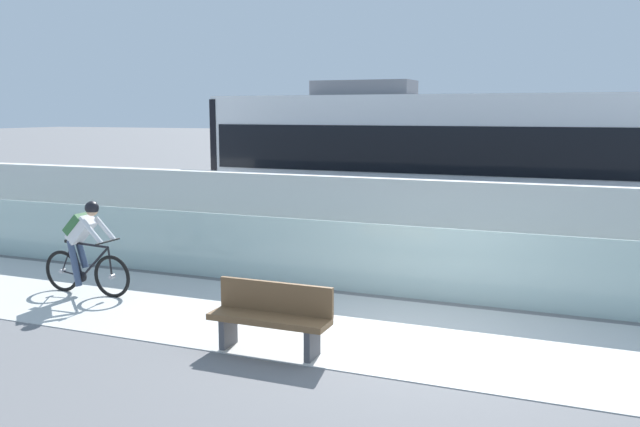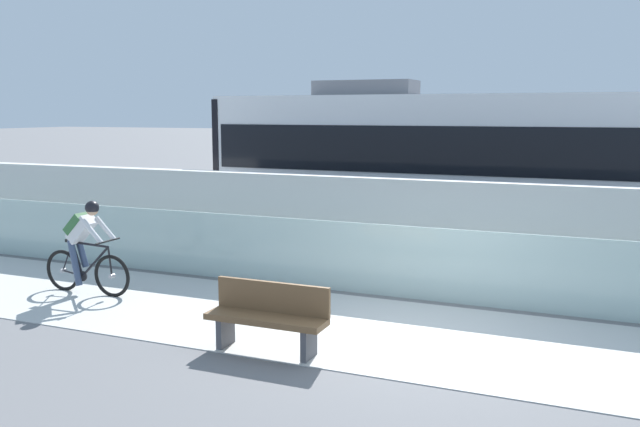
# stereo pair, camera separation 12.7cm
# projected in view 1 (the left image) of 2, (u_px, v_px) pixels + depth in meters

# --- Properties ---
(ground_plane) EXTENTS (200.00, 200.00, 0.00)m
(ground_plane) POSITION_uv_depth(u_px,v_px,m) (413.00, 336.00, 9.30)
(ground_plane) COLOR slate
(bike_path_deck) EXTENTS (32.00, 3.20, 0.01)m
(bike_path_deck) POSITION_uv_depth(u_px,v_px,m) (413.00, 335.00, 9.30)
(bike_path_deck) COLOR beige
(bike_path_deck) RESTS_ON ground
(glass_parapet) EXTENTS (32.00, 0.05, 1.21)m
(glass_parapet) POSITION_uv_depth(u_px,v_px,m) (442.00, 265.00, 10.90)
(glass_parapet) COLOR #ADC6C1
(glass_parapet) RESTS_ON ground
(concrete_barrier_wall) EXTENTS (32.00, 0.36, 1.81)m
(concrete_barrier_wall) POSITION_uv_depth(u_px,v_px,m) (463.00, 229.00, 12.51)
(concrete_barrier_wall) COLOR silver
(concrete_barrier_wall) RESTS_ON ground
(tram_rail_near) EXTENTS (32.00, 0.08, 0.01)m
(tram_rail_near) POSITION_uv_depth(u_px,v_px,m) (482.00, 251.00, 14.92)
(tram_rail_near) COLOR #595654
(tram_rail_near) RESTS_ON ground
(tram_rail_far) EXTENTS (32.00, 0.08, 0.01)m
(tram_rail_far) POSITION_uv_depth(u_px,v_px,m) (491.00, 240.00, 16.23)
(tram_rail_far) COLOR #595654
(tram_rail_far) RESTS_ON ground
(tram) EXTENTS (11.06, 2.54, 3.81)m
(tram) POSITION_uv_depth(u_px,v_px,m) (443.00, 163.00, 15.69)
(tram) COLOR silver
(tram) RESTS_ON ground
(cyclist_on_bike) EXTENTS (1.77, 0.58, 1.61)m
(cyclist_on_bike) POSITION_uv_depth(u_px,v_px,m) (85.00, 248.00, 11.29)
(cyclist_on_bike) COLOR black
(cyclist_on_bike) RESTS_ON ground
(bench) EXTENTS (1.60, 0.45, 0.89)m
(bench) POSITION_uv_depth(u_px,v_px,m) (271.00, 316.00, 8.63)
(bench) COLOR brown
(bench) RESTS_ON ground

